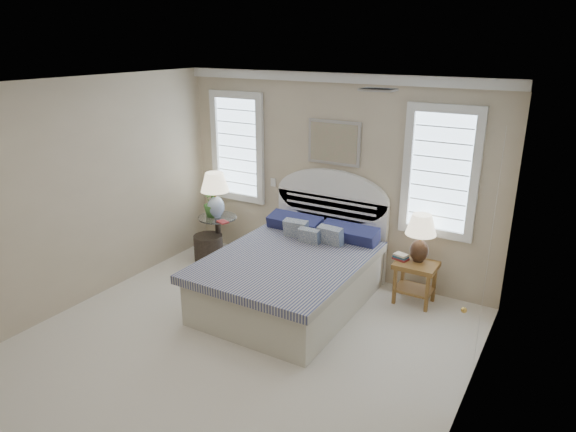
# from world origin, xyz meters

# --- Properties ---
(floor) EXTENTS (4.50, 5.00, 0.01)m
(floor) POSITION_xyz_m (0.00, 0.00, 0.00)
(floor) COLOR beige
(floor) RESTS_ON ground
(ceiling) EXTENTS (4.50, 5.00, 0.01)m
(ceiling) POSITION_xyz_m (0.00, 0.00, 2.70)
(ceiling) COLOR silver
(ceiling) RESTS_ON wall_back
(wall_back) EXTENTS (4.50, 0.02, 2.70)m
(wall_back) POSITION_xyz_m (0.00, 2.50, 1.35)
(wall_back) COLOR tan
(wall_back) RESTS_ON floor
(wall_left) EXTENTS (0.02, 5.00, 2.70)m
(wall_left) POSITION_xyz_m (-2.25, 0.00, 1.35)
(wall_left) COLOR tan
(wall_left) RESTS_ON floor
(wall_right) EXTENTS (0.02, 5.00, 2.70)m
(wall_right) POSITION_xyz_m (2.25, 0.00, 1.35)
(wall_right) COLOR tan
(wall_right) RESTS_ON floor
(crown_molding) EXTENTS (4.50, 0.08, 0.12)m
(crown_molding) POSITION_xyz_m (0.00, 2.46, 2.64)
(crown_molding) COLOR silver
(crown_molding) RESTS_ON wall_back
(hvac_vent) EXTENTS (0.30, 0.20, 0.02)m
(hvac_vent) POSITION_xyz_m (1.20, 0.80, 2.68)
(hvac_vent) COLOR #B2B2B2
(hvac_vent) RESTS_ON ceiling
(switch_plate) EXTENTS (0.08, 0.01, 0.12)m
(switch_plate) POSITION_xyz_m (-0.95, 2.48, 1.15)
(switch_plate) COLOR silver
(switch_plate) RESTS_ON wall_back
(window_left) EXTENTS (0.90, 0.06, 1.60)m
(window_left) POSITION_xyz_m (-1.55, 2.48, 1.60)
(window_left) COLOR silver
(window_left) RESTS_ON wall_back
(window_right) EXTENTS (0.90, 0.06, 1.60)m
(window_right) POSITION_xyz_m (1.40, 2.48, 1.60)
(window_right) COLOR silver
(window_right) RESTS_ON wall_back
(painting) EXTENTS (0.74, 0.04, 0.58)m
(painting) POSITION_xyz_m (0.00, 2.46, 1.82)
(painting) COLOR silver
(painting) RESTS_ON wall_back
(closet_door) EXTENTS (0.02, 1.80, 2.40)m
(closet_door) POSITION_xyz_m (2.23, 1.20, 1.20)
(closet_door) COLOR white
(closet_door) RESTS_ON floor
(bed) EXTENTS (1.72, 2.28, 1.47)m
(bed) POSITION_xyz_m (0.00, 1.46, 0.39)
(bed) COLOR beige
(bed) RESTS_ON floor
(side_table_left) EXTENTS (0.56, 0.56, 0.63)m
(side_table_left) POSITION_xyz_m (-1.65, 2.05, 0.39)
(side_table_left) COLOR black
(side_table_left) RESTS_ON floor
(nightstand_right) EXTENTS (0.50, 0.40, 0.53)m
(nightstand_right) POSITION_xyz_m (1.30, 2.15, 0.39)
(nightstand_right) COLOR brown
(nightstand_right) RESTS_ON floor
(floor_pot) EXTENTS (0.52, 0.52, 0.38)m
(floor_pot) POSITION_xyz_m (-1.70, 1.88, 0.19)
(floor_pot) COLOR black
(floor_pot) RESTS_ON floor
(lamp_left) EXTENTS (0.46, 0.46, 0.67)m
(lamp_left) POSITION_xyz_m (-1.67, 2.05, 1.04)
(lamp_left) COLOR silver
(lamp_left) RESTS_ON side_table_left
(lamp_right) EXTENTS (0.48, 0.48, 0.60)m
(lamp_right) POSITION_xyz_m (1.30, 2.23, 0.90)
(lamp_right) COLOR black
(lamp_right) RESTS_ON nightstand_right
(potted_plant) EXTENTS (0.29, 0.29, 0.44)m
(potted_plant) POSITION_xyz_m (-1.72, 2.03, 0.85)
(potted_plant) COLOR #2C6E2C
(potted_plant) RESTS_ON side_table_left
(books_left) EXTENTS (0.19, 0.16, 0.02)m
(books_left) POSITION_xyz_m (-1.43, 1.89, 0.64)
(books_left) COLOR maroon
(books_left) RESTS_ON side_table_left
(books_right) EXTENTS (0.20, 0.16, 0.07)m
(books_right) POSITION_xyz_m (1.10, 2.16, 0.56)
(books_right) COLOR maroon
(books_right) RESTS_ON nightstand_right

